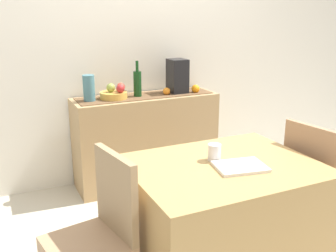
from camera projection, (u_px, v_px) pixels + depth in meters
name	position (u px, v px, depth m)	size (l,w,h in m)	color
ground_plane	(186.00, 229.00, 2.99)	(6.40, 6.40, 0.02)	beige
room_wall_rear	(130.00, 38.00, 3.62)	(6.40, 0.06, 2.70)	silver
sideboard_console	(146.00, 140.00, 3.68)	(1.33, 0.42, 0.84)	tan
table_runner	(146.00, 96.00, 3.56)	(1.25, 0.32, 0.01)	brown
fruit_bowl	(114.00, 95.00, 3.43)	(0.24, 0.24, 0.06)	gold
apple_upper	(120.00, 89.00, 3.37)	(0.07, 0.07, 0.07)	#B02727
apple_rear	(121.00, 87.00, 3.45)	(0.07, 0.07, 0.07)	#B43D2F
apple_right	(111.00, 88.00, 3.40)	(0.08, 0.08, 0.08)	#8D9D41
wine_bottle	(137.00, 83.00, 3.50)	(0.07, 0.07, 0.33)	#123A16
coffee_maker	(177.00, 76.00, 3.65)	(0.16, 0.18, 0.32)	black
ceramic_vase	(89.00, 88.00, 3.32)	(0.10, 0.10, 0.23)	#457682
orange_loose_mid	(167.00, 91.00, 3.60)	(0.07, 0.07, 0.07)	orange
orange_loose_far	(196.00, 89.00, 3.69)	(0.08, 0.08, 0.08)	orange
dining_table	(221.00, 221.00, 2.37)	(1.08, 0.85, 0.74)	tan
open_book	(240.00, 167.00, 2.21)	(0.28, 0.21, 0.02)	white
coffee_cup	(214.00, 152.00, 2.31)	(0.08, 0.08, 0.10)	silver
chair_by_corner	(318.00, 209.00, 2.72)	(0.46, 0.46, 0.90)	#A57B65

